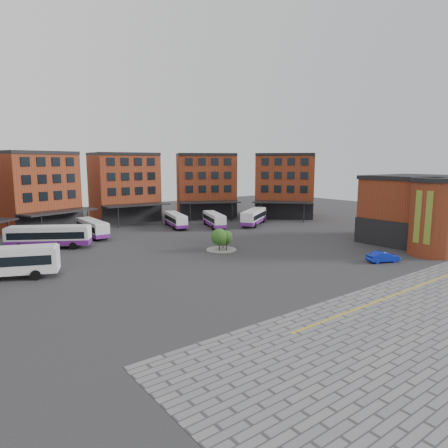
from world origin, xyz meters
TOP-DOWN VIEW (x-y plane):
  - ground at (0.00, 0.00)m, footprint 160.00×160.00m
  - yellow_line at (2.00, -14.00)m, footprint 26.00×0.15m
  - main_building at (-4.77, 38.25)m, footprint 94.14×42.48m
  - east_building at (28.70, -3.06)m, footprint 17.40×15.40m
  - tree_island at (1.96, 11.70)m, footprint 4.40×4.40m
  - bus_b at (-17.59, 28.45)m, footprint 11.54×8.44m
  - bus_c at (-9.37, 33.44)m, footprint 2.68×10.33m
  - bus_d at (7.05, 33.61)m, footprint 4.82×10.02m
  - bus_e at (13.26, 29.37)m, footprint 5.65×9.98m
  - bus_f at (21.23, 26.61)m, footprint 10.59×8.24m
  - blue_car at (14.24, -6.18)m, footprint 4.46×2.98m

SIDE VIEW (x-z plane):
  - ground at x=0.00m, z-range 0.00..0.00m
  - yellow_line at x=2.00m, z-range 0.02..0.04m
  - blue_car at x=14.24m, z-range 0.00..1.39m
  - bus_d at x=7.05m, z-range 0.12..2.87m
  - bus_e at x=13.26m, z-range 0.12..2.88m
  - bus_c at x=-9.37m, z-range 0.12..3.02m
  - bus_f at x=21.23m, z-range 0.13..3.24m
  - tree_island at x=1.96m, z-range 0.07..3.38m
  - bus_b at x=-17.59m, z-range 0.14..3.47m
  - east_building at x=28.70m, z-range -0.01..10.59m
  - main_building at x=-4.77m, z-range -0.07..14.53m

